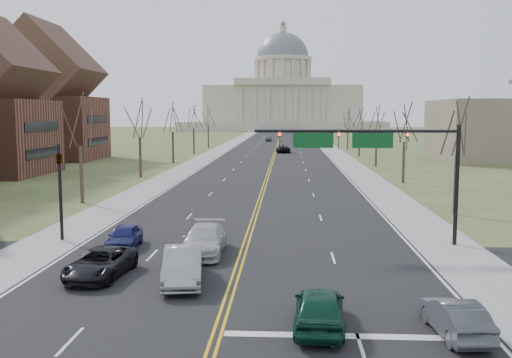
# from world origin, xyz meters

# --- Properties ---
(ground) EXTENTS (600.00, 600.00, 0.00)m
(ground) POSITION_xyz_m (0.00, 0.00, 0.00)
(ground) COLOR #45572B
(ground) RESTS_ON ground
(road) EXTENTS (20.00, 380.00, 0.01)m
(road) POSITION_xyz_m (0.00, 110.00, 0.01)
(road) COLOR black
(road) RESTS_ON ground
(cross_road) EXTENTS (120.00, 14.00, 0.01)m
(cross_road) POSITION_xyz_m (0.00, 6.00, 0.01)
(cross_road) COLOR black
(cross_road) RESTS_ON ground
(sidewalk_left) EXTENTS (4.00, 380.00, 0.03)m
(sidewalk_left) POSITION_xyz_m (-12.00, 110.00, 0.01)
(sidewalk_left) COLOR gray
(sidewalk_left) RESTS_ON ground
(sidewalk_right) EXTENTS (4.00, 380.00, 0.03)m
(sidewalk_right) POSITION_xyz_m (12.00, 110.00, 0.01)
(sidewalk_right) COLOR gray
(sidewalk_right) RESTS_ON ground
(center_line) EXTENTS (0.42, 380.00, 0.01)m
(center_line) POSITION_xyz_m (0.00, 110.00, 0.01)
(center_line) COLOR gold
(center_line) RESTS_ON road
(edge_line_left) EXTENTS (0.15, 380.00, 0.01)m
(edge_line_left) POSITION_xyz_m (-9.80, 110.00, 0.01)
(edge_line_left) COLOR silver
(edge_line_left) RESTS_ON road
(edge_line_right) EXTENTS (0.15, 380.00, 0.01)m
(edge_line_right) POSITION_xyz_m (9.80, 110.00, 0.01)
(edge_line_right) COLOR silver
(edge_line_right) RESTS_ON road
(stop_bar) EXTENTS (9.50, 0.50, 0.01)m
(stop_bar) POSITION_xyz_m (5.00, -1.00, 0.01)
(stop_bar) COLOR silver
(stop_bar) RESTS_ON road
(capitol) EXTENTS (90.00, 60.00, 50.00)m
(capitol) POSITION_xyz_m (0.00, 249.91, 14.20)
(capitol) COLOR #C0B3A0
(capitol) RESTS_ON ground
(signal_mast) EXTENTS (12.12, 0.44, 7.20)m
(signal_mast) POSITION_xyz_m (7.45, 13.50, 5.76)
(signal_mast) COLOR black
(signal_mast) RESTS_ON ground
(signal_left) EXTENTS (0.32, 0.36, 6.00)m
(signal_left) POSITION_xyz_m (-11.50, 13.50, 3.71)
(signal_left) COLOR black
(signal_left) RESTS_ON ground
(tree_r_0) EXTENTS (3.74, 3.74, 8.50)m
(tree_r_0) POSITION_xyz_m (15.50, 24.00, 6.55)
(tree_r_0) COLOR #32271D
(tree_r_0) RESTS_ON ground
(tree_l_0) EXTENTS (3.96, 3.96, 9.00)m
(tree_l_0) POSITION_xyz_m (-15.50, 28.00, 6.94)
(tree_l_0) COLOR #32271D
(tree_l_0) RESTS_ON ground
(tree_r_1) EXTENTS (3.74, 3.74, 8.50)m
(tree_r_1) POSITION_xyz_m (15.50, 44.00, 6.55)
(tree_r_1) COLOR #32271D
(tree_r_1) RESTS_ON ground
(tree_l_1) EXTENTS (3.96, 3.96, 9.00)m
(tree_l_1) POSITION_xyz_m (-15.50, 48.00, 6.94)
(tree_l_1) COLOR #32271D
(tree_l_1) RESTS_ON ground
(tree_r_2) EXTENTS (3.74, 3.74, 8.50)m
(tree_r_2) POSITION_xyz_m (15.50, 64.00, 6.55)
(tree_r_2) COLOR #32271D
(tree_r_2) RESTS_ON ground
(tree_l_2) EXTENTS (3.96, 3.96, 9.00)m
(tree_l_2) POSITION_xyz_m (-15.50, 68.00, 6.94)
(tree_l_2) COLOR #32271D
(tree_l_2) RESTS_ON ground
(tree_r_3) EXTENTS (3.74, 3.74, 8.50)m
(tree_r_3) POSITION_xyz_m (15.50, 84.00, 6.55)
(tree_r_3) COLOR #32271D
(tree_r_3) RESTS_ON ground
(tree_l_3) EXTENTS (3.96, 3.96, 9.00)m
(tree_l_3) POSITION_xyz_m (-15.50, 88.00, 6.94)
(tree_l_3) COLOR #32271D
(tree_l_3) RESTS_ON ground
(tree_r_4) EXTENTS (3.74, 3.74, 8.50)m
(tree_r_4) POSITION_xyz_m (15.50, 104.00, 6.55)
(tree_r_4) COLOR #32271D
(tree_r_4) RESTS_ON ground
(tree_l_4) EXTENTS (3.96, 3.96, 9.00)m
(tree_l_4) POSITION_xyz_m (-15.50, 108.00, 6.94)
(tree_l_4) COLOR #32271D
(tree_l_4) RESTS_ON ground
(bldg_left_far) EXTENTS (17.10, 14.28, 23.25)m
(bldg_left_far) POSITION_xyz_m (-38.00, 74.00, 9.54)
(bldg_left_far) COLOR brown
(bldg_left_far) RESTS_ON ground
(car_nb_inner_lead) EXTENTS (2.10, 4.64, 1.55)m
(car_nb_inner_lead) POSITION_xyz_m (3.68, -0.29, 0.79)
(car_nb_inner_lead) COLOR #0D3C29
(car_nb_inner_lead) RESTS_ON road
(car_nb_outer_lead) EXTENTS (1.82, 4.14, 1.32)m
(car_nb_outer_lead) POSITION_xyz_m (8.45, -0.69, 0.67)
(car_nb_outer_lead) COLOR #46474D
(car_nb_outer_lead) RESTS_ON road
(car_sb_inner_lead) EXTENTS (2.41, 5.16, 1.64)m
(car_sb_inner_lead) POSITION_xyz_m (-2.33, 4.97, 0.83)
(car_sb_inner_lead) COLOR gray
(car_sb_inner_lead) RESTS_ON road
(car_sb_outer_lead) EXTENTS (2.72, 5.11, 1.37)m
(car_sb_outer_lead) POSITION_xyz_m (-6.48, 5.72, 0.70)
(car_sb_outer_lead) COLOR black
(car_sb_outer_lead) RESTS_ON road
(car_sb_inner_second) EXTENTS (2.27, 5.48, 1.59)m
(car_sb_inner_second) POSITION_xyz_m (-2.16, 10.47, 0.80)
(car_sb_inner_second) COLOR #B6B6B6
(car_sb_inner_second) RESTS_ON road
(car_sb_outer_second) EXTENTS (1.76, 4.07, 1.37)m
(car_sb_outer_second) POSITION_xyz_m (-7.01, 11.58, 0.70)
(car_sb_outer_second) COLOR navy
(car_sb_outer_second) RESTS_ON road
(car_far_nb) EXTENTS (3.06, 5.74, 1.54)m
(car_far_nb) POSITION_xyz_m (1.55, 92.89, 0.78)
(car_far_nb) COLOR black
(car_far_nb) RESTS_ON road
(car_far_sb) EXTENTS (1.76, 4.30, 1.46)m
(car_far_sb) POSITION_xyz_m (-2.81, 137.92, 0.74)
(car_far_sb) COLOR #4B4D53
(car_far_sb) RESTS_ON road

